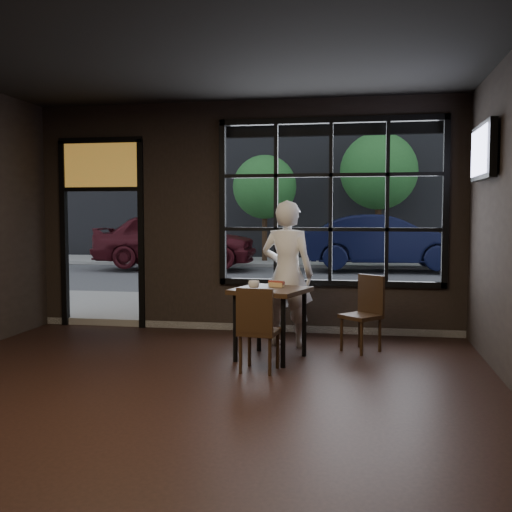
% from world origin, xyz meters
% --- Properties ---
extents(floor, '(6.00, 7.00, 0.02)m').
position_xyz_m(floor, '(0.00, 0.00, -0.01)').
color(floor, black).
rests_on(floor, ground).
extents(ceiling, '(6.00, 7.00, 0.02)m').
position_xyz_m(ceiling, '(0.00, 0.00, 3.21)').
color(ceiling, black).
rests_on(ceiling, ground).
extents(window_frame, '(3.06, 0.12, 2.28)m').
position_xyz_m(window_frame, '(1.20, 3.50, 1.80)').
color(window_frame, black).
rests_on(window_frame, ground).
extents(stained_transom, '(1.20, 0.06, 0.70)m').
position_xyz_m(stained_transom, '(-2.10, 3.50, 2.35)').
color(stained_transom, orange).
rests_on(stained_transom, ground).
extents(street_asphalt, '(60.00, 41.00, 0.04)m').
position_xyz_m(street_asphalt, '(0.00, 24.00, -0.02)').
color(street_asphalt, '#545456').
rests_on(street_asphalt, ground).
extents(building_across, '(28.00, 12.00, 15.00)m').
position_xyz_m(building_across, '(0.00, 23.00, 7.50)').
color(building_across, '#5B5956').
rests_on(building_across, ground).
extents(cafe_table, '(0.94, 0.94, 0.81)m').
position_xyz_m(cafe_table, '(0.61, 1.93, 0.41)').
color(cafe_table, black).
rests_on(cafe_table, floor).
extents(chair_near, '(0.43, 0.43, 0.89)m').
position_xyz_m(chair_near, '(0.58, 1.39, 0.45)').
color(chair_near, black).
rests_on(chair_near, floor).
extents(chair_window, '(0.56, 0.56, 0.91)m').
position_xyz_m(chair_window, '(1.62, 2.49, 0.45)').
color(chair_window, black).
rests_on(chair_window, floor).
extents(man, '(0.73, 0.56, 1.81)m').
position_xyz_m(man, '(0.72, 2.64, 0.90)').
color(man, silver).
rests_on(man, floor).
extents(hotdog, '(0.22, 0.15, 0.06)m').
position_xyz_m(hotdog, '(0.66, 2.08, 0.84)').
color(hotdog, tan).
rests_on(hotdog, cafe_table).
extents(cup, '(0.17, 0.17, 0.10)m').
position_xyz_m(cup, '(0.45, 1.80, 0.86)').
color(cup, silver).
rests_on(cup, cafe_table).
extents(tv, '(0.12, 1.05, 0.61)m').
position_xyz_m(tv, '(2.93, 2.30, 2.33)').
color(tv, black).
rests_on(tv, wall_right).
extents(navy_car, '(4.77, 1.99, 1.53)m').
position_xyz_m(navy_car, '(2.26, 12.70, 0.87)').
color(navy_car, black).
rests_on(navy_car, street_asphalt).
extents(maroon_car, '(4.85, 2.26, 1.61)m').
position_xyz_m(maroon_car, '(-3.74, 12.15, 0.90)').
color(maroon_car, '#471017').
rests_on(maroon_car, street_asphalt).
extents(tree_left, '(2.10, 2.10, 3.58)m').
position_xyz_m(tree_left, '(-1.54, 14.89, 2.52)').
color(tree_left, '#332114').
rests_on(tree_left, street_asphalt).
extents(tree_right, '(2.52, 2.52, 4.31)m').
position_xyz_m(tree_right, '(2.16, 15.40, 3.03)').
color(tree_right, '#332114').
rests_on(tree_right, street_asphalt).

